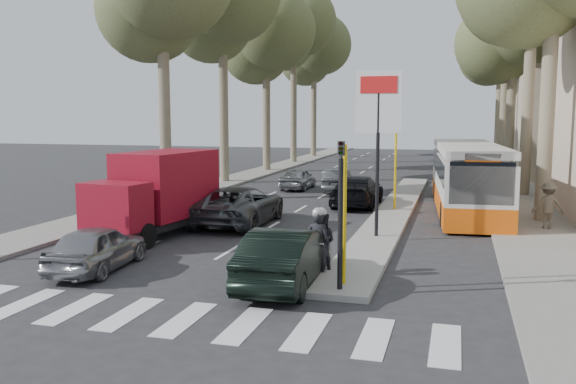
% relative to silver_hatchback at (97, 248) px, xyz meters
% --- Properties ---
extents(ground, '(120.00, 120.00, 0.00)m').
position_rel_silver_hatchback_xyz_m(ground, '(3.50, 0.98, -0.63)').
color(ground, '#28282B').
rests_on(ground, ground).
extents(sidewalk_right, '(3.20, 70.00, 0.12)m').
position_rel_silver_hatchback_xyz_m(sidewalk_right, '(12.10, 25.98, -0.57)').
color(sidewalk_right, gray).
rests_on(sidewalk_right, ground).
extents(median_left, '(2.40, 64.00, 0.12)m').
position_rel_silver_hatchback_xyz_m(median_left, '(-4.50, 28.98, -0.57)').
color(median_left, gray).
rests_on(median_left, ground).
extents(traffic_island, '(1.50, 26.00, 0.16)m').
position_rel_silver_hatchback_xyz_m(traffic_island, '(6.75, 11.98, -0.55)').
color(traffic_island, gray).
rests_on(traffic_island, ground).
extents(billboard, '(1.50, 12.10, 5.60)m').
position_rel_silver_hatchback_xyz_m(billboard, '(6.75, 5.98, 3.08)').
color(billboard, yellow).
rests_on(billboard, ground).
extents(traffic_light_island, '(0.16, 0.41, 3.60)m').
position_rel_silver_hatchback_xyz_m(traffic_light_island, '(6.75, -0.52, 1.86)').
color(traffic_light_island, black).
rests_on(traffic_light_island, ground).
extents(tree_l_c, '(7.40, 7.20, 13.71)m').
position_rel_silver_hatchback_xyz_m(tree_l_c, '(-4.27, 29.09, 9.41)').
color(tree_l_c, '#6B604C').
rests_on(tree_l_c, ground).
extents(tree_l_d, '(7.40, 7.20, 15.66)m').
position_rel_silver_hatchback_xyz_m(tree_l_d, '(-4.37, 37.09, 11.13)').
color(tree_l_d, '#6B604C').
rests_on(tree_l_d, ground).
extents(tree_l_e, '(7.40, 7.20, 14.49)m').
position_rel_silver_hatchback_xyz_m(tree_l_e, '(-4.47, 45.09, 10.10)').
color(tree_l_e, '#6B604C').
rests_on(tree_l_e, ground).
extents(tree_r_c, '(7.40, 7.20, 13.32)m').
position_rel_silver_hatchback_xyz_m(tree_r_c, '(12.53, 27.09, 9.06)').
color(tree_r_c, '#6B604C').
rests_on(tree_r_c, ground).
extents(tree_r_d, '(7.40, 7.20, 14.88)m').
position_rel_silver_hatchback_xyz_m(tree_r_d, '(12.63, 35.09, 10.44)').
color(tree_r_d, '#6B604C').
rests_on(tree_r_d, ground).
extents(tree_r_e, '(7.40, 7.20, 14.10)m').
position_rel_silver_hatchback_xyz_m(tree_r_e, '(12.73, 43.09, 9.75)').
color(tree_r_e, '#6B604C').
rests_on(tree_r_e, ground).
extents(silver_hatchback, '(1.78, 3.80, 1.26)m').
position_rel_silver_hatchback_xyz_m(silver_hatchback, '(0.00, 0.00, 0.00)').
color(silver_hatchback, gray).
rests_on(silver_hatchback, ground).
extents(dark_hatchback, '(1.63, 4.40, 1.44)m').
position_rel_silver_hatchback_xyz_m(dark_hatchback, '(5.30, -0.02, 0.09)').
color(dark_hatchback, black).
rests_on(dark_hatchback, ground).
extents(queue_car_a, '(2.53, 5.36, 1.48)m').
position_rel_silver_hatchback_xyz_m(queue_car_a, '(1.29, 7.59, 0.11)').
color(queue_car_a, '#484A4F').
rests_on(queue_car_a, ground).
extents(queue_car_b, '(2.00, 4.88, 1.41)m').
position_rel_silver_hatchback_xyz_m(queue_car_b, '(4.87, 13.54, 0.08)').
color(queue_car_b, black).
rests_on(queue_car_b, ground).
extents(queue_car_c, '(1.50, 3.62, 1.23)m').
position_rel_silver_hatchback_xyz_m(queue_car_c, '(0.63, 18.91, -0.01)').
color(queue_car_c, '#929599').
rests_on(queue_car_c, ground).
extents(queue_car_d, '(1.56, 3.77, 1.21)m').
position_rel_silver_hatchback_xyz_m(queue_car_d, '(3.00, 18.51, -0.02)').
color(queue_car_d, '#494C50').
rests_on(queue_car_d, ground).
extents(queue_car_e, '(2.39, 5.24, 1.49)m').
position_rel_silver_hatchback_xyz_m(queue_car_e, '(-2.80, 10.10, 0.12)').
color(queue_car_e, black).
rests_on(queue_car_e, ground).
extents(red_truck, '(2.72, 5.66, 2.90)m').
position_rel_silver_hatchback_xyz_m(red_truck, '(-0.68, 4.82, 0.91)').
color(red_truck, black).
rests_on(red_truck, ground).
extents(city_bus, '(3.27, 11.42, 2.97)m').
position_rel_silver_hatchback_xyz_m(city_bus, '(9.70, 13.06, 0.94)').
color(city_bus, '#E3560C').
rests_on(city_bus, ground).
extents(motorcycle, '(0.78, 2.16, 1.84)m').
position_rel_silver_hatchback_xyz_m(motorcycle, '(5.90, 1.09, 0.21)').
color(motorcycle, black).
rests_on(motorcycle, ground).
extents(pedestrian_far, '(1.09, 0.49, 1.68)m').
position_rel_silver_hatchback_xyz_m(pedestrian_far, '(12.47, 9.19, 0.33)').
color(pedestrian_far, brown).
rests_on(pedestrian_far, sidewalk_right).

